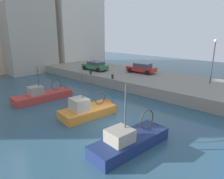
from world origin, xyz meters
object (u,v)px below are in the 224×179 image
object	(u,v)px
fishing_boat_red	(46,98)
parked_car_red	(142,68)
mooring_bollard_mid	(91,72)
mooring_bollard_south	(113,76)
quay_streetlamp	(214,54)
fishing_boat_orange	(91,113)
parked_car_green	(95,66)
fishing_boat_navy	(133,144)

from	to	relation	value
fishing_boat_red	parked_car_red	xyz separation A→B (m)	(13.20, -2.93, 1.80)
fishing_boat_red	mooring_bollard_mid	xyz separation A→B (m)	(7.79, 1.64, 1.36)
fishing_boat_red	mooring_bollard_south	xyz separation A→B (m)	(7.79, -2.36, 1.36)
mooring_bollard_mid	quay_streetlamp	xyz separation A→B (m)	(5.65, -13.64, 2.98)
mooring_bollard_south	fishing_boat_orange	bearing A→B (deg)	-150.04
parked_car_green	quay_streetlamp	world-z (taller)	quay_streetlamp
fishing_boat_orange	parked_car_red	world-z (taller)	fishing_boat_orange
fishing_boat_red	mooring_bollard_mid	size ratio (longest dim) A/B	12.28
fishing_boat_navy	fishing_boat_orange	bearing A→B (deg)	74.06
fishing_boat_orange	mooring_bollard_south	distance (m)	8.67
parked_car_green	mooring_bollard_south	world-z (taller)	parked_car_green
fishing_boat_orange	mooring_bollard_mid	distance (m)	11.20
parked_car_red	mooring_bollard_south	xyz separation A→B (m)	(-5.41, 0.57, -0.43)
fishing_boat_navy	parked_car_green	world-z (taller)	fishing_boat_navy
quay_streetlamp	mooring_bollard_mid	bearing A→B (deg)	112.50
parked_car_red	parked_car_green	world-z (taller)	parked_car_red
parked_car_green	mooring_bollard_south	xyz separation A→B (m)	(-2.44, -5.70, -0.40)
fishing_boat_navy	fishing_boat_red	world-z (taller)	fishing_boat_navy
parked_car_green	mooring_bollard_south	size ratio (longest dim) A/B	7.57
fishing_boat_orange	fishing_boat_navy	world-z (taller)	fishing_boat_navy
fishing_boat_navy	mooring_bollard_south	xyz separation A→B (m)	(9.03, 9.89, 1.35)
fishing_boat_orange	parked_car_green	size ratio (longest dim) A/B	1.35
parked_car_red	mooring_bollard_mid	size ratio (longest dim) A/B	7.61
parked_car_red	parked_car_green	bearing A→B (deg)	115.33
fishing_boat_orange	parked_car_red	size ratio (longest dim) A/B	1.35
fishing_boat_orange	mooring_bollard_south	size ratio (longest dim) A/B	10.24
mooring_bollard_south	fishing_boat_navy	bearing A→B (deg)	-132.37
fishing_boat_red	mooring_bollard_south	size ratio (longest dim) A/B	12.28
fishing_boat_navy	parked_car_red	distance (m)	17.27
mooring_bollard_south	mooring_bollard_mid	distance (m)	4.00
parked_car_red	parked_car_green	xyz separation A→B (m)	(-2.97, 6.27, -0.03)
parked_car_red	quay_streetlamp	xyz separation A→B (m)	(0.24, -9.07, 2.55)
fishing_boat_orange	mooring_bollard_mid	size ratio (longest dim) A/B	10.24
parked_car_green	mooring_bollard_mid	world-z (taller)	parked_car_green
fishing_boat_navy	parked_car_red	xyz separation A→B (m)	(14.43, 9.32, 1.78)
fishing_boat_orange	mooring_bollard_mid	xyz separation A→B (m)	(7.42, 8.28, 1.33)
fishing_boat_navy	mooring_bollard_south	distance (m)	13.46
parked_car_red	quay_streetlamp	world-z (taller)	quay_streetlamp
fishing_boat_red	parked_car_green	xyz separation A→B (m)	(10.23, 3.34, 1.77)
mooring_bollard_south	mooring_bollard_mid	size ratio (longest dim) A/B	1.00
fishing_boat_navy	mooring_bollard_south	world-z (taller)	fishing_boat_navy
fishing_boat_navy	parked_car_red	world-z (taller)	fishing_boat_navy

